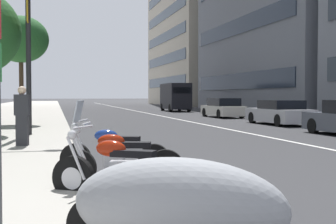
{
  "coord_description": "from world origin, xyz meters",
  "views": [
    {
      "loc": [
        -4.21,
        7.68,
        1.57
      ],
      "look_at": [
        10.57,
        4.1,
        1.01
      ],
      "focal_mm": 49.9,
      "sensor_mm": 36.0,
      "label": 1
    }
  ],
  "objects_px": {
    "pedestrian_on_plaza": "(22,116)",
    "car_approaching_light": "(223,108)",
    "motorcycle_second_in_row": "(120,163)",
    "car_lead_in_lane": "(280,113)",
    "motorcycle_under_tarp": "(175,207)",
    "street_tree_near_plaza_corner": "(21,40)",
    "delivery_van_ahead": "(175,96)",
    "motorcycle_by_sign_pole": "(112,153)",
    "motorcycle_mid_row": "(120,174)"
  },
  "relations": [
    {
      "from": "motorcycle_mid_row",
      "to": "motorcycle_by_sign_pole",
      "type": "distance_m",
      "value": 2.47
    },
    {
      "from": "delivery_van_ahead",
      "to": "street_tree_near_plaza_corner",
      "type": "bearing_deg",
      "value": 147.2
    },
    {
      "from": "pedestrian_on_plaza",
      "to": "car_approaching_light",
      "type": "bearing_deg",
      "value": -27.06
    },
    {
      "from": "motorcycle_under_tarp",
      "to": "street_tree_near_plaza_corner",
      "type": "relative_size",
      "value": 0.4
    },
    {
      "from": "motorcycle_second_in_row",
      "to": "car_approaching_light",
      "type": "relative_size",
      "value": 0.49
    },
    {
      "from": "car_approaching_light",
      "to": "motorcycle_under_tarp",
      "type": "bearing_deg",
      "value": 156.57
    },
    {
      "from": "motorcycle_second_in_row",
      "to": "street_tree_near_plaza_corner",
      "type": "relative_size",
      "value": 0.4
    },
    {
      "from": "car_lead_in_lane",
      "to": "delivery_van_ahead",
      "type": "relative_size",
      "value": 0.89
    },
    {
      "from": "car_lead_in_lane",
      "to": "car_approaching_light",
      "type": "distance_m",
      "value": 8.18
    },
    {
      "from": "motorcycle_second_in_row",
      "to": "pedestrian_on_plaza",
      "type": "height_order",
      "value": "pedestrian_on_plaza"
    },
    {
      "from": "car_lead_in_lane",
      "to": "delivery_van_ahead",
      "type": "distance_m",
      "value": 21.23
    },
    {
      "from": "motorcycle_second_in_row",
      "to": "car_approaching_light",
      "type": "height_order",
      "value": "car_approaching_light"
    },
    {
      "from": "car_approaching_light",
      "to": "pedestrian_on_plaza",
      "type": "xyz_separation_m",
      "value": [
        -17.09,
        12.28,
        0.35
      ]
    },
    {
      "from": "motorcycle_mid_row",
      "to": "motorcycle_by_sign_pole",
      "type": "bearing_deg",
      "value": -62.85
    },
    {
      "from": "car_approaching_light",
      "to": "delivery_van_ahead",
      "type": "xyz_separation_m",
      "value": [
        13.04,
        0.05,
        0.79
      ]
    },
    {
      "from": "delivery_van_ahead",
      "to": "street_tree_near_plaza_corner",
      "type": "xyz_separation_m",
      "value": [
        -19.58,
        12.95,
        2.86
      ]
    },
    {
      "from": "motorcycle_by_sign_pole",
      "to": "street_tree_near_plaza_corner",
      "type": "height_order",
      "value": "street_tree_near_plaza_corner"
    },
    {
      "from": "motorcycle_second_in_row",
      "to": "street_tree_near_plaza_corner",
      "type": "distance_m",
      "value": 16.98
    },
    {
      "from": "street_tree_near_plaza_corner",
      "to": "pedestrian_on_plaza",
      "type": "xyz_separation_m",
      "value": [
        -10.55,
        -0.72,
        -3.3
      ]
    },
    {
      "from": "motorcycle_second_in_row",
      "to": "pedestrian_on_plaza",
      "type": "bearing_deg",
      "value": -56.0
    },
    {
      "from": "motorcycle_under_tarp",
      "to": "motorcycle_by_sign_pole",
      "type": "bearing_deg",
      "value": -59.62
    },
    {
      "from": "car_approaching_light",
      "to": "street_tree_near_plaza_corner",
      "type": "bearing_deg",
      "value": 114.52
    },
    {
      "from": "motorcycle_mid_row",
      "to": "street_tree_near_plaza_corner",
      "type": "height_order",
      "value": "street_tree_near_plaza_corner"
    },
    {
      "from": "car_lead_in_lane",
      "to": "delivery_van_ahead",
      "type": "height_order",
      "value": "delivery_van_ahead"
    },
    {
      "from": "car_approaching_light",
      "to": "delivery_van_ahead",
      "type": "bearing_deg",
      "value": -1.98
    },
    {
      "from": "street_tree_near_plaza_corner",
      "to": "car_approaching_light",
      "type": "bearing_deg",
      "value": -63.29
    },
    {
      "from": "motorcycle_second_in_row",
      "to": "car_lead_in_lane",
      "type": "xyz_separation_m",
      "value": [
        14.68,
        -10.47,
        0.19
      ]
    },
    {
      "from": "motorcycle_mid_row",
      "to": "car_lead_in_lane",
      "type": "bearing_deg",
      "value": -92.53
    },
    {
      "from": "motorcycle_mid_row",
      "to": "pedestrian_on_plaza",
      "type": "height_order",
      "value": "pedestrian_on_plaza"
    },
    {
      "from": "car_approaching_light",
      "to": "street_tree_near_plaza_corner",
      "type": "height_order",
      "value": "street_tree_near_plaza_corner"
    },
    {
      "from": "motorcycle_under_tarp",
      "to": "pedestrian_on_plaza",
      "type": "bearing_deg",
      "value": -47.67
    },
    {
      "from": "street_tree_near_plaza_corner",
      "to": "pedestrian_on_plaza",
      "type": "bearing_deg",
      "value": -176.12
    },
    {
      "from": "motorcycle_mid_row",
      "to": "car_lead_in_lane",
      "type": "distance_m",
      "value": 19.07
    },
    {
      "from": "motorcycle_under_tarp",
      "to": "car_approaching_light",
      "type": "height_order",
      "value": "car_approaching_light"
    },
    {
      "from": "motorcycle_by_sign_pole",
      "to": "motorcycle_mid_row",
      "type": "bearing_deg",
      "value": 104.11
    },
    {
      "from": "motorcycle_by_sign_pole",
      "to": "delivery_van_ahead",
      "type": "distance_m",
      "value": 36.09
    },
    {
      "from": "motorcycle_by_sign_pole",
      "to": "street_tree_near_plaza_corner",
      "type": "distance_m",
      "value": 15.73
    },
    {
      "from": "car_lead_in_lane",
      "to": "delivery_van_ahead",
      "type": "bearing_deg",
      "value": -1.04
    },
    {
      "from": "car_lead_in_lane",
      "to": "pedestrian_on_plaza",
      "type": "distance_m",
      "value": 15.29
    },
    {
      "from": "street_tree_near_plaza_corner",
      "to": "motorcycle_under_tarp",
      "type": "bearing_deg",
      "value": -172.45
    },
    {
      "from": "motorcycle_mid_row",
      "to": "delivery_van_ahead",
      "type": "bearing_deg",
      "value": -74.43
    },
    {
      "from": "motorcycle_second_in_row",
      "to": "delivery_van_ahead",
      "type": "bearing_deg",
      "value": -90.71
    },
    {
      "from": "motorcycle_under_tarp",
      "to": "motorcycle_by_sign_pole",
      "type": "relative_size",
      "value": 1.02
    },
    {
      "from": "motorcycle_mid_row",
      "to": "delivery_van_ahead",
      "type": "xyz_separation_m",
      "value": [
        37.05,
        -10.44,
        1.0
      ]
    },
    {
      "from": "motorcycle_by_sign_pole",
      "to": "car_approaching_light",
      "type": "relative_size",
      "value": 0.49
    },
    {
      "from": "street_tree_near_plaza_corner",
      "to": "delivery_van_ahead",
      "type": "bearing_deg",
      "value": -33.49
    },
    {
      "from": "motorcycle_mid_row",
      "to": "car_approaching_light",
      "type": "distance_m",
      "value": 26.21
    },
    {
      "from": "motorcycle_under_tarp",
      "to": "car_approaching_light",
      "type": "bearing_deg",
      "value": -80.47
    },
    {
      "from": "motorcycle_mid_row",
      "to": "motorcycle_second_in_row",
      "type": "relative_size",
      "value": 0.93
    },
    {
      "from": "car_approaching_light",
      "to": "pedestrian_on_plaza",
      "type": "height_order",
      "value": "pedestrian_on_plaza"
    }
  ]
}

